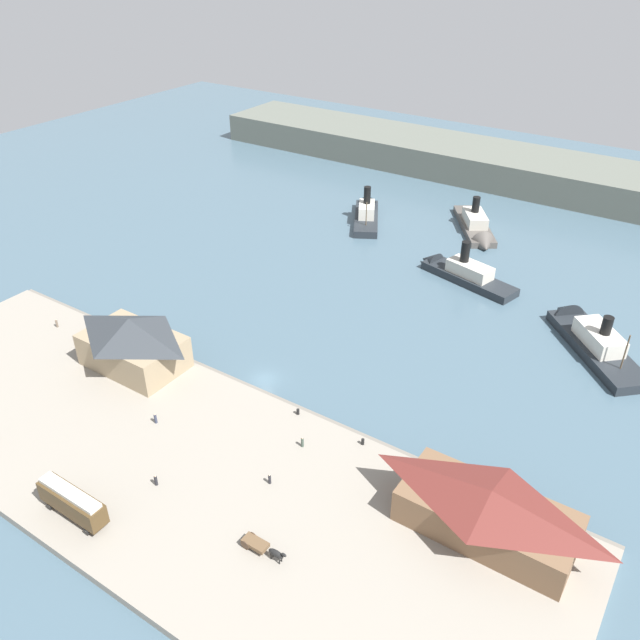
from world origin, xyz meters
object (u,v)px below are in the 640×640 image
Objects in this scene: mooring_post_center_east at (90,321)px; ferry_near_quay at (367,212)px; ferry_mid_harbor at (588,335)px; pedestrian_standing_center at (156,480)px; pedestrian_near_west_shed at (155,419)px; pedestrian_by_tram at (270,479)px; ferry_shed_customs_shed at (132,342)px; mooring_post_center_west at (363,442)px; ferry_approaching_west at (477,228)px; street_tram at (72,501)px; pedestrian_near_east_shed at (57,323)px; pedestrian_walking_west at (302,442)px; ferry_shed_east_terminal at (488,511)px; mooring_post_west at (298,412)px; horse_cart at (262,547)px; ferry_moored_east at (460,271)px.

ferry_near_quay is at bearing 77.48° from mooring_post_center_east.
ferry_near_quay is 64.90m from ferry_mid_harbor.
pedestrian_near_west_shed is at bearing 136.01° from pedestrian_standing_center.
pedestrian_by_tram is at bearing -113.51° from ferry_mid_harbor.
ferry_shed_customs_shed is at bearing 165.64° from pedestrian_by_tram.
ferry_shed_customs_shed is 27.78m from pedestrian_standing_center.
pedestrian_near_west_shed is 29.65m from mooring_post_center_west.
ferry_approaching_west is (-14.49, 77.12, -0.32)m from mooring_post_center_west.
street_tram is 5.95× the size of pedestrian_near_west_shed.
pedestrian_near_east_shed is 0.98× the size of pedestrian_walking_west.
pedestrian_near_west_shed is at bearing -80.71° from ferry_near_quay.
ferry_shed_east_terminal is 0.89× the size of ferry_approaching_west.
ferry_mid_harbor reaches higher than street_tram.
pedestrian_near_west_shed is 20.34m from mooring_post_west.
ferry_near_quay reaches higher than mooring_post_center_west.
horse_cart reaches higher than pedestrian_near_east_shed.
ferry_shed_customs_shed is at bearing -107.36° from ferry_approaching_west.
mooring_post_west is at bearing 4.90° from pedestrian_near_east_shed.
mooring_post_west is at bearing -67.37° from ferry_near_quay.
street_tram reaches higher than pedestrian_standing_center.
pedestrian_by_tram reaches higher than mooring_post_center_east.
street_tram reaches higher than pedestrian_near_east_shed.
mooring_post_center_west is at bearing -80.43° from ferry_moored_east.
pedestrian_by_tram reaches higher than mooring_post_west.
ferry_near_quay is at bearing 112.27° from pedestrian_by_tram.
ferry_shed_east_terminal is 26.98m from pedestrian_by_tram.
ferry_near_quay is (-17.99, 100.95, -2.10)m from street_tram.
ferry_mid_harbor is at bearing 62.87° from pedestrian_walking_west.
horse_cart reaches higher than mooring_post_west.
ferry_moored_east is 29.65m from ferry_mid_harbor.
ferry_near_quay reaches higher than pedestrian_standing_center.
ferry_shed_customs_shed is 33.47m from pedestrian_walking_west.
ferry_approaching_west is at bearing 95.46° from pedestrian_walking_west.
mooring_post_center_east is at bearing -118.49° from ferry_approaching_west.
ferry_mid_harbor is at bearing 90.80° from ferry_shed_east_terminal.
mooring_post_west is 0.04× the size of ferry_approaching_west.
ferry_approaching_west is 1.01× the size of ferry_mid_harbor.
ferry_moored_east is at bearing 115.70° from ferry_shed_east_terminal.
street_tram reaches higher than mooring_post_west.
ferry_moored_east reaches higher than mooring_post_center_east.
pedestrian_standing_center is 22.38m from mooring_post_west.
pedestrian_standing_center is at bearing -28.84° from mooring_post_center_east.
street_tram is 45.65m from pedestrian_near_east_shed.
street_tram is 45.19m from mooring_post_center_east.
ferry_moored_east is (-2.55, 59.49, -0.40)m from pedestrian_walking_west.
pedestrian_standing_center is 0.08× the size of ferry_near_quay.
ferry_shed_customs_shed is 2.72× the size of horse_cart.
ferry_shed_east_terminal is 12.80× the size of pedestrian_walking_west.
pedestrian_by_tram is 90.28m from ferry_approaching_west.
mooring_post_center_west is at bearing 52.98° from street_tram.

